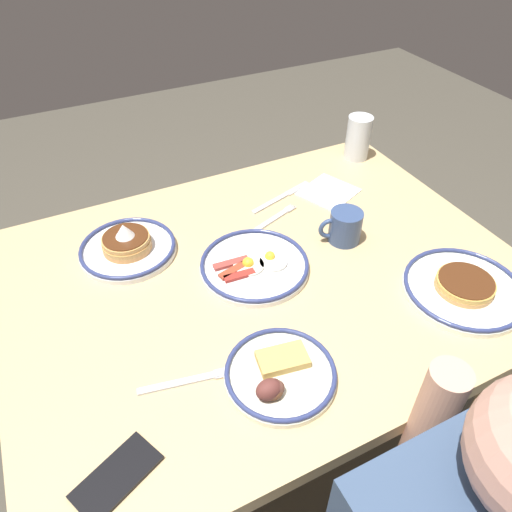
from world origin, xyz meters
TOP-DOWN VIEW (x-y plane):
  - ground_plane at (0.00, 0.00)m, footprint 6.00×6.00m
  - dining_table at (0.00, 0.00)m, footprint 1.23×0.93m
  - plate_near_main at (0.28, -0.22)m, footprint 0.24×0.24m
  - plate_center_pancakes at (-0.38, 0.26)m, footprint 0.27×0.27m
  - plate_far_companion at (0.12, 0.28)m, footprint 0.22×0.22m
  - plate_far_side at (0.02, -0.02)m, footprint 0.27×0.27m
  - coffee_mug at (-0.24, -0.02)m, footprint 0.11×0.08m
  - drinking_glass at (-0.52, -0.37)m, footprint 0.08×0.08m
  - cell_phone at (0.45, 0.33)m, footprint 0.16×0.13m
  - paper_napkin at (-0.33, -0.23)m, footprint 0.19×0.19m
  - fork_near at (0.28, 0.21)m, footprint 0.18×0.05m
  - fork_far at (-0.11, -0.18)m, footprint 0.17×0.08m
  - butter_knife at (-0.19, -0.26)m, footprint 0.22×0.08m

SIDE VIEW (x-z plane):
  - ground_plane at x=0.00m, z-range 0.00..0.00m
  - dining_table at x=0.00m, z-range 0.30..1.04m
  - paper_napkin at x=-0.33m, z-range 0.74..0.75m
  - butter_knife at x=-0.19m, z-range 0.74..0.75m
  - fork_near at x=0.28m, z-range 0.74..0.75m
  - fork_far at x=-0.11m, z-range 0.74..0.75m
  - cell_phone at x=0.45m, z-range 0.74..0.75m
  - plate_far_side at x=0.02m, z-range 0.74..0.78m
  - plate_center_pancakes at x=-0.38m, z-range 0.74..0.78m
  - plate_far_companion at x=0.12m, z-range 0.73..0.79m
  - plate_near_main at x=0.28m, z-range 0.72..0.81m
  - coffee_mug at x=-0.24m, z-range 0.75..0.83m
  - drinking_glass at x=-0.52m, z-range 0.74..0.88m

